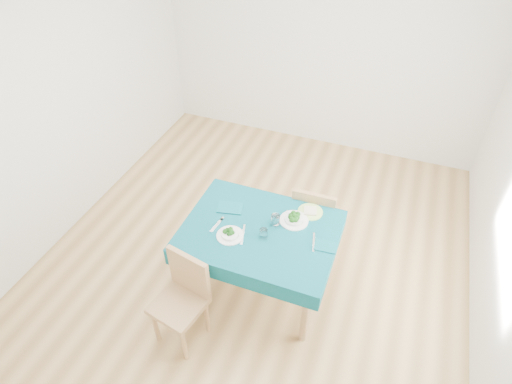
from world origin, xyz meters
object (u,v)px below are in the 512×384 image
(table, at_px, (260,260))
(side_plate, at_px, (310,212))
(bowl_near, at_px, (230,233))
(chair_far, at_px, (315,212))
(chair_near, at_px, (178,302))
(bowl_far, at_px, (294,218))

(table, bearing_deg, side_plate, 46.56)
(table, xyz_separation_m, side_plate, (0.33, 0.35, 0.38))
(side_plate, bearing_deg, bowl_near, -136.79)
(side_plate, bearing_deg, chair_far, 91.84)
(chair_near, xyz_separation_m, bowl_far, (0.65, 0.89, 0.33))
(table, height_order, bowl_far, bowl_far)
(table, relative_size, side_plate, 5.83)
(chair_far, height_order, bowl_far, chair_far)
(chair_far, xyz_separation_m, bowl_near, (-0.52, -0.81, 0.31))
(table, height_order, chair_near, chair_near)
(chair_far, height_order, side_plate, chair_far)
(table, bearing_deg, chair_far, 64.10)
(chair_near, relative_size, bowl_near, 4.25)
(chair_far, bearing_deg, bowl_far, 77.75)
(bowl_near, xyz_separation_m, bowl_far, (0.43, 0.35, 0.00))
(table, distance_m, chair_far, 0.74)
(table, relative_size, chair_near, 1.34)
(chair_near, distance_m, chair_far, 1.54)
(table, xyz_separation_m, chair_far, (0.32, 0.66, 0.11))
(chair_near, distance_m, bowl_far, 1.15)
(table, height_order, chair_far, chair_far)
(bowl_far, bearing_deg, chair_far, 78.94)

